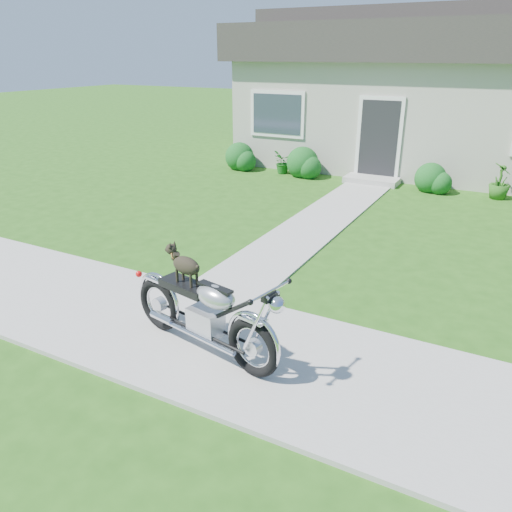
% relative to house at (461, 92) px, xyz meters
% --- Properties ---
extents(ground, '(80.00, 80.00, 0.00)m').
position_rel_house_xyz_m(ground, '(0.00, -11.99, -2.16)').
color(ground, '#235114').
rests_on(ground, ground).
extents(sidewalk, '(24.00, 2.20, 0.04)m').
position_rel_house_xyz_m(sidewalk, '(0.00, -11.99, -2.14)').
color(sidewalk, '#9E9B93').
rests_on(sidewalk, ground).
extents(walkway, '(1.20, 8.00, 0.03)m').
position_rel_house_xyz_m(walkway, '(-1.50, -6.99, -2.14)').
color(walkway, '#9E9B93').
rests_on(walkway, ground).
extents(house, '(12.60, 7.03, 4.50)m').
position_rel_house_xyz_m(house, '(0.00, 0.00, 0.00)').
color(house, '#A8A498').
rests_on(house, ground).
extents(shrub_row, '(10.46, 0.97, 0.97)m').
position_rel_house_xyz_m(shrub_row, '(0.01, -3.49, -1.78)').
color(shrub_row, '#144F1A').
rests_on(shrub_row, ground).
extents(potted_plant_left, '(0.73, 0.76, 0.65)m').
position_rel_house_xyz_m(potted_plant_left, '(-4.07, -3.44, -1.83)').
color(potted_plant_left, '#175718').
rests_on(potted_plant_left, ground).
extents(potted_plant_right, '(0.59, 0.59, 0.85)m').
position_rel_house_xyz_m(potted_plant_right, '(1.58, -3.44, -1.73)').
color(potted_plant_right, '#285D19').
rests_on(potted_plant_right, ground).
extents(motorcycle_with_dog, '(2.20, 0.77, 1.19)m').
position_rel_house_xyz_m(motorcycle_with_dog, '(-0.86, -12.28, -1.60)').
color(motorcycle_with_dog, black).
rests_on(motorcycle_with_dog, sidewalk).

